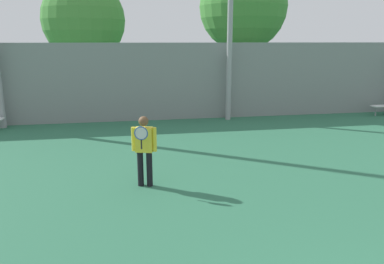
% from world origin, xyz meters
% --- Properties ---
extents(tennis_player, '(0.57, 0.47, 1.68)m').
position_xyz_m(tennis_player, '(-2.69, 6.15, 0.96)').
color(tennis_player, black).
rests_on(tennis_player, ground_plane).
extents(back_fence, '(34.15, 0.06, 3.27)m').
position_xyz_m(back_fence, '(0.00, 13.70, 1.64)').
color(back_fence, gray).
rests_on(back_fence, ground_plane).
extents(tree_green_tall, '(4.34, 4.34, 7.17)m').
position_xyz_m(tree_green_tall, '(2.89, 16.44, 4.98)').
color(tree_green_tall, brown).
rests_on(tree_green_tall, ground_plane).
extents(tree_green_broad, '(4.28, 4.28, 6.55)m').
position_xyz_m(tree_green_broad, '(-5.02, 18.83, 4.39)').
color(tree_green_broad, brown).
rests_on(tree_green_broad, ground_plane).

